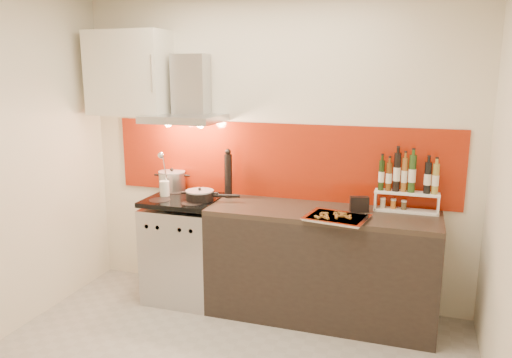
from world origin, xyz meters
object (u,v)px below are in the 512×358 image
(stock_pot, at_px, (172,181))
(saute_pan, at_px, (201,195))
(counter, at_px, (321,264))
(pepper_mill, at_px, (228,174))
(range_stove, at_px, (185,249))
(baking_tray, at_px, (336,217))

(stock_pot, bearing_deg, saute_pan, -31.74)
(counter, xyz_separation_m, pepper_mill, (-0.85, 0.15, 0.66))
(pepper_mill, bearing_deg, range_stove, -155.50)
(counter, relative_size, stock_pot, 7.45)
(range_stove, relative_size, stock_pot, 3.77)
(baking_tray, bearing_deg, counter, 124.65)
(pepper_mill, bearing_deg, baking_tray, -20.03)
(stock_pot, bearing_deg, counter, -7.93)
(baking_tray, bearing_deg, pepper_mill, 159.97)
(counter, bearing_deg, saute_pan, -177.54)
(saute_pan, relative_size, baking_tray, 0.91)
(saute_pan, relative_size, pepper_mill, 1.06)
(range_stove, relative_size, baking_tray, 1.84)
(saute_pan, bearing_deg, pepper_mill, 49.19)
(range_stove, bearing_deg, pepper_mill, 24.50)
(pepper_mill, xyz_separation_m, baking_tray, (0.99, -0.36, -0.19))
(range_stove, height_order, counter, range_stove)
(stock_pot, height_order, saute_pan, stock_pot)
(saute_pan, bearing_deg, baking_tray, -8.00)
(range_stove, relative_size, pepper_mill, 2.14)
(stock_pot, xyz_separation_m, pepper_mill, (0.56, -0.04, 0.11))
(saute_pan, bearing_deg, stock_pot, 148.26)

